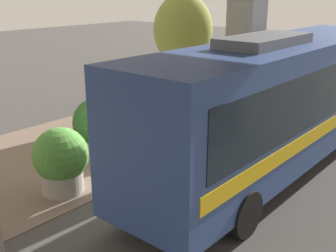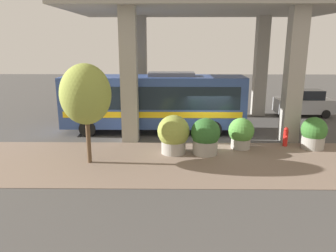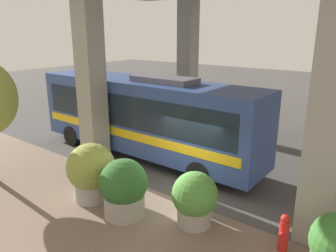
# 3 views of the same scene
# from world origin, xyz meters

# --- Properties ---
(ground_plane) EXTENTS (80.00, 80.00, 0.00)m
(ground_plane) POSITION_xyz_m (0.00, 0.00, 0.00)
(ground_plane) COLOR #474442
(ground_plane) RESTS_ON ground
(sidewalk_strip) EXTENTS (6.00, 40.00, 0.02)m
(sidewalk_strip) POSITION_xyz_m (-3.00, 0.00, 0.01)
(sidewalk_strip) COLOR #7A6656
(sidewalk_strip) RESTS_ON ground
(overpass) EXTENTS (9.40, 17.09, 7.98)m
(overpass) POSITION_xyz_m (4.00, 0.00, 6.89)
(overpass) COLOR #9E998E
(overpass) RESTS_ON ground
(bus) EXTENTS (2.56, 11.20, 3.76)m
(bus) POSITION_xyz_m (2.38, 3.32, 2.04)
(bus) COLOR #334C8C
(bus) RESTS_ON ground
(fire_hydrant) EXTENTS (0.52, 0.25, 1.07)m
(fire_hydrant) POSITION_xyz_m (-0.50, -4.05, 0.54)
(fire_hydrant) COLOR red
(fire_hydrant) RESTS_ON ground
(planter_front) EXTENTS (1.34, 1.34, 1.72)m
(planter_front) POSITION_xyz_m (-0.88, -5.39, 0.85)
(planter_front) COLOR #9E998E
(planter_front) RESTS_ON ground
(planter_middle) EXTENTS (1.48, 1.48, 1.87)m
(planter_middle) POSITION_xyz_m (-1.82, 0.46, 0.93)
(planter_middle) COLOR #9E998E
(planter_middle) RESTS_ON ground
(planter_back) EXTENTS (1.64, 1.64, 2.00)m
(planter_back) POSITION_xyz_m (-1.75, 2.07, 1.01)
(planter_back) COLOR #9E998E
(planter_back) RESTS_ON ground
(planter_extra) EXTENTS (1.36, 1.36, 1.67)m
(planter_extra) POSITION_xyz_m (-0.90, -1.53, 0.85)
(planter_extra) COLOR #9E998E
(planter_extra) RESTS_ON ground
(street_tree_near) EXTENTS (2.30, 2.30, 4.66)m
(street_tree_near) POSITION_xyz_m (-3.16, 6.05, 3.26)
(street_tree_near) COLOR brown
(street_tree_near) RESTS_ON ground
(parked_car) EXTENTS (1.87, 4.24, 2.02)m
(parked_car) POSITION_xyz_m (7.17, -7.99, 0.98)
(parked_car) COLOR #A5A8AD
(parked_car) RESTS_ON ground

